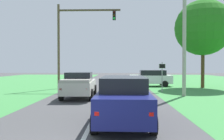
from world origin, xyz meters
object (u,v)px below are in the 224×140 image
oak_tree_right (203,28)px  crossing_suv_far (151,78)px  red_suv_near (123,99)px  pickup_truck_lead (79,85)px  utility_pole_right (184,40)px  keep_moving_sign (162,73)px  traffic_light (73,34)px

oak_tree_right → crossing_suv_far: oak_tree_right is taller
red_suv_near → pickup_truck_lead: bearing=112.8°
utility_pole_right → oak_tree_right: bearing=60.0°
pickup_truck_lead → keep_moving_sign: 7.78m
crossing_suv_far → keep_moving_sign: bearing=-88.4°
pickup_truck_lead → red_suv_near: bearing=-67.2°
red_suv_near → pickup_truck_lead: 7.88m
pickup_truck_lead → traffic_light: bearing=105.2°
pickup_truck_lead → utility_pole_right: bearing=7.2°
pickup_truck_lead → oak_tree_right: (11.81, 7.79, 5.40)m
pickup_truck_lead → oak_tree_right: oak_tree_right is taller
keep_moving_sign → utility_pole_right: 3.98m
keep_moving_sign → utility_pole_right: size_ratio=0.31×
keep_moving_sign → oak_tree_right: bearing=38.3°
traffic_light → utility_pole_right: 11.04m
crossing_suv_far → utility_pole_right: utility_pole_right is taller
oak_tree_right → keep_moving_sign: bearing=-141.7°
keep_moving_sign → crossing_suv_far: size_ratio=0.56×
pickup_truck_lead → utility_pole_right: (7.88, 1.00, 3.34)m
pickup_truck_lead → keep_moving_sign: (6.75, 3.80, 0.74)m
traffic_light → keep_moving_sign: (8.46, -2.53, -3.80)m
red_suv_near → keep_moving_sign: size_ratio=1.82×
pickup_truck_lead → oak_tree_right: bearing=33.4°
keep_moving_sign → pickup_truck_lead: bearing=-150.6°
red_suv_near → crossing_suv_far: bearing=78.0°
oak_tree_right → utility_pole_right: (-3.92, -6.79, -2.06)m
pickup_truck_lead → crossing_suv_far: pickup_truck_lead is taller
pickup_truck_lead → crossing_suv_far: 11.53m
oak_tree_right → red_suv_near: bearing=-120.2°
oak_tree_right → crossing_suv_far: 7.68m
red_suv_near → utility_pole_right: utility_pole_right is taller
keep_moving_sign → utility_pole_right: utility_pole_right is taller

